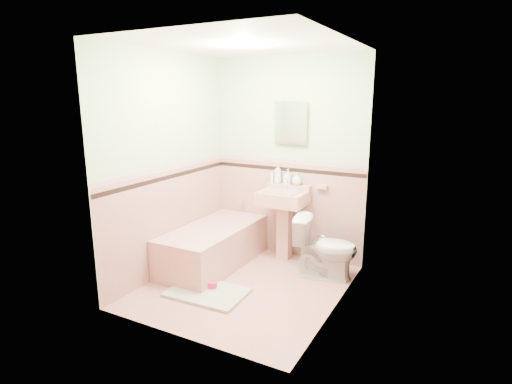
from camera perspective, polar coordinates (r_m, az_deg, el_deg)
The scene contains 32 objects.
floor at distance 4.57m, azimuth -1.51°, elevation -12.96°, with size 2.20×2.20×0.00m, color tan.
ceiling at distance 4.13m, azimuth -1.73°, elevation 19.97°, with size 2.20×2.20×0.00m, color white.
wall_back at distance 5.14m, azimuth 4.46°, elevation 4.62°, with size 2.50×2.50×0.00m, color #F4EAC7.
wall_front at distance 3.28m, azimuth -11.13°, elevation -0.49°, with size 2.50×2.50×0.00m, color #F4EAC7.
wall_left at distance 4.74m, azimuth -12.22°, elevation 3.63°, with size 2.50×2.50×0.00m, color #F4EAC7.
wall_right at distance 3.79m, azimuth 11.68°, elevation 1.31°, with size 2.50×2.50×0.00m, color #F4EAC7.
wainscot_back at distance 5.27m, azimuth 4.28°, elevation -2.40°, with size 2.00×2.00×0.00m, color tan.
wainscot_front at distance 3.50m, azimuth -10.52°, elevation -10.86°, with size 2.00×2.00×0.00m, color tan.
wainscot_left at distance 4.88m, azimuth -11.74°, elevation -3.93°, with size 2.20×2.20×0.00m, color tan.
wainscot_right at distance 3.97m, azimuth 11.07°, elevation -7.89°, with size 2.20×2.20×0.00m, color tan.
accent_back at distance 5.15m, azimuth 4.35°, elevation 3.17°, with size 2.00×2.00×0.00m, color black.
accent_front at distance 3.33m, azimuth -10.83°, elevation -2.61°, with size 2.00×2.00×0.00m, color black.
accent_left at distance 4.75m, azimuth -11.98°, elevation 2.07°, with size 2.20×2.20×0.00m, color black.
accent_right at distance 3.82m, azimuth 11.33°, elevation -0.57°, with size 2.20×2.20×0.00m, color black.
cap_back at distance 5.13m, azimuth 4.37°, elevation 4.27°, with size 2.00×2.00×0.00m, color tan.
cap_front at distance 3.30m, azimuth -10.91°, elevation -0.93°, with size 2.00×2.00×0.00m, color tan.
cap_left at distance 4.73m, azimuth -12.03°, elevation 3.26°, with size 2.20×2.20×0.00m, color tan.
cap_right at distance 3.80m, azimuth 11.39°, elevation 0.89°, with size 2.20×2.20×0.00m, color tan.
bathtub at distance 5.04m, azimuth -5.96°, elevation -7.65°, with size 0.70×1.50×0.45m, color tan.
tub_faucet at distance 5.50m, azimuth -1.89°, elevation -1.38°, with size 0.04×0.04×0.12m, color silver.
sink at distance 5.09m, azimuth 3.73°, elevation -4.80°, with size 0.56×0.48×0.88m, color tan, non-canonical shape.
sink_faucet at distance 5.09m, azimuth 4.46°, elevation 1.09°, with size 0.02×0.02×0.10m, color silver.
medicine_cabinet at distance 5.05m, azimuth 4.94°, elevation 9.59°, with size 0.36×0.04×0.45m, color white.
soap_dish at distance 4.99m, azimuth 9.16°, elevation 0.74°, with size 0.13×0.08×0.04m, color tan.
soap_bottle_left at distance 5.16m, azimuth 3.09°, elevation 2.60°, with size 0.09×0.09×0.24m, color #B2B2B2.
soap_bottle_mid at distance 5.11m, azimuth 4.49°, elevation 2.18°, with size 0.09×0.09×0.19m, color #B2B2B2.
soap_bottle_right at distance 5.07m, azimuth 5.71°, elevation 1.87°, with size 0.12×0.12×0.16m, color #B2B2B2.
tube at distance 5.21m, azimuth 2.24°, elevation 2.02°, with size 0.04×0.04×0.12m, color white.
toilet at distance 4.71m, azimuth 9.67°, elevation -7.62°, with size 0.40×0.70×0.71m, color white.
bucket at distance 5.06m, azimuth 9.05°, elevation -8.84°, with size 0.26×0.26×0.26m, color #1B35BC, non-canonical shape.
bath_mat at distance 4.42m, azimuth -6.84°, elevation -13.76°, with size 0.80×0.53×0.03m, color #9FA88C.
shoe at distance 4.47m, azimuth -6.55°, elevation -12.75°, with size 0.16×0.07×0.06m, color #BF1E59.
Camera 1 is at (2.02, -3.57, 2.01)m, focal length 28.66 mm.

